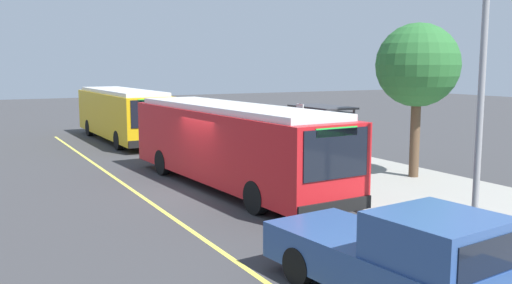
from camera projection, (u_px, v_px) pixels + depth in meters
The scene contains 11 objects.
ground_plane at pixel (206, 191), 19.33m from camera, with size 120.00×120.00×0.00m, color #38383A.
sidewalk_curb at pixel (345, 173), 22.15m from camera, with size 44.00×6.40×0.15m, color gray.
lane_stripe_center at pixel (144, 198), 18.30m from camera, with size 36.00×0.14×0.01m, color #E0D64C.
transit_bus_main at pixel (231, 142), 19.64m from camera, with size 11.63×3.28×2.95m.
transit_bus_second at pixel (122, 113), 31.92m from camera, with size 10.93×2.71×2.95m.
pickup_truck at pixel (404, 261), 9.94m from camera, with size 5.58×2.56×1.85m.
bus_shelter at pixel (322, 122), 23.59m from camera, with size 2.90×1.60×2.48m.
waiting_bench at pixel (328, 153), 23.61m from camera, with size 1.60×0.48×0.95m.
route_sign_post at pixel (300, 131), 20.26m from camera, with size 0.44×0.08×2.80m.
street_tree_near_shelter at pixel (418, 66), 20.50m from camera, with size 3.07×3.07×5.71m.
utility_pole at pixel (480, 106), 13.26m from camera, with size 0.16×0.16×6.40m, color gray.
Camera 1 is at (17.48, -7.45, 4.30)m, focal length 39.24 mm.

